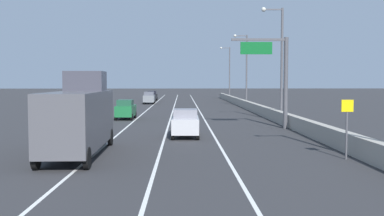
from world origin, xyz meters
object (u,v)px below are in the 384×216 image
(lamp_post_right_fourth, at_px, (228,70))
(car_silver_0, at_px, (185,123))
(lamp_post_right_second, at_px, (279,57))
(car_green_3, at_px, (126,109))
(car_gray_2, at_px, (149,98))
(lamp_post_right_third, at_px, (245,66))
(car_black_1, at_px, (152,96))
(overhead_sign_gantry, at_px, (277,71))
(box_truck, at_px, (79,117))
(speed_advisory_sign, at_px, (347,124))

(lamp_post_right_fourth, height_order, car_silver_0, lamp_post_right_fourth)
(lamp_post_right_second, distance_m, car_green_3, 16.28)
(lamp_post_right_second, height_order, lamp_post_right_fourth, same)
(lamp_post_right_second, bearing_deg, car_gray_2, 113.91)
(lamp_post_right_third, relative_size, car_green_3, 2.71)
(car_black_1, bearing_deg, car_silver_0, -83.86)
(overhead_sign_gantry, relative_size, box_truck, 0.84)
(overhead_sign_gantry, distance_m, car_silver_0, 10.06)
(lamp_post_right_third, xyz_separation_m, car_black_1, (-15.45, 20.10, -5.27))
(lamp_post_right_third, distance_m, car_black_1, 25.89)
(car_black_1, relative_size, car_green_3, 1.10)
(box_truck, bearing_deg, car_gray_2, 90.21)
(box_truck, bearing_deg, speed_advisory_sign, -6.54)
(speed_advisory_sign, height_order, lamp_post_right_second, lamp_post_right_second)
(speed_advisory_sign, xyz_separation_m, lamp_post_right_fourth, (1.41, 70.69, 4.47))
(car_gray_2, bearing_deg, car_black_1, 91.28)
(overhead_sign_gantry, height_order, car_green_3, overhead_sign_gantry)
(car_gray_2, bearing_deg, lamp_post_right_third, -30.06)
(lamp_post_right_fourth, distance_m, box_truck, 70.87)
(speed_advisory_sign, height_order, car_silver_0, speed_advisory_sign)
(car_black_1, bearing_deg, lamp_post_right_third, -52.45)
(car_green_3, distance_m, box_truck, 22.24)
(lamp_post_right_second, height_order, lamp_post_right_third, same)
(car_silver_0, bearing_deg, car_gray_2, 97.34)
(car_black_1, xyz_separation_m, car_gray_2, (0.25, -11.30, 0.06))
(speed_advisory_sign, bearing_deg, lamp_post_right_second, 86.95)
(speed_advisory_sign, distance_m, car_green_3, 27.61)
(lamp_post_right_third, bearing_deg, car_black_1, 127.55)
(overhead_sign_gantry, bearing_deg, lamp_post_right_third, 86.73)
(lamp_post_right_second, relative_size, box_truck, 1.23)
(car_silver_0, xyz_separation_m, car_green_3, (-6.01, 14.71, 0.01))
(car_black_1, xyz_separation_m, box_truck, (0.45, -64.26, 1.09))
(lamp_post_right_second, distance_m, car_black_1, 47.85)
(lamp_post_right_third, bearing_deg, car_green_3, -124.98)
(lamp_post_right_third, bearing_deg, lamp_post_right_fourth, 89.83)
(car_black_1, bearing_deg, lamp_post_right_fourth, 17.39)
(overhead_sign_gantry, xyz_separation_m, lamp_post_right_third, (1.78, 31.18, 1.51))
(car_silver_0, distance_m, car_gray_2, 45.83)
(lamp_post_right_second, bearing_deg, car_black_1, 108.66)
(lamp_post_right_fourth, relative_size, car_black_1, 2.47)
(speed_advisory_sign, height_order, car_green_3, speed_advisory_sign)
(car_gray_2, height_order, box_truck, box_truck)
(lamp_post_right_second, distance_m, car_gray_2, 37.29)
(speed_advisory_sign, height_order, lamp_post_right_third, lamp_post_right_third)
(car_green_3, bearing_deg, car_black_1, 90.13)
(lamp_post_right_second, relative_size, lamp_post_right_fourth, 1.00)
(lamp_post_right_third, relative_size, car_gray_2, 2.41)
(lamp_post_right_fourth, distance_m, car_silver_0, 62.56)
(lamp_post_right_fourth, relative_size, car_green_3, 2.71)
(lamp_post_right_second, bearing_deg, box_truck, -127.56)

